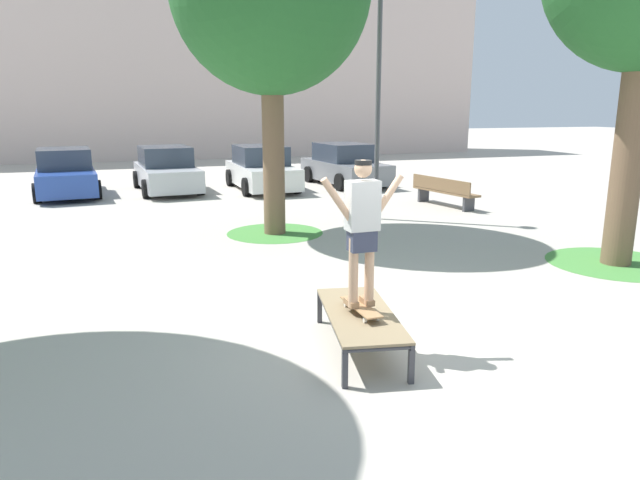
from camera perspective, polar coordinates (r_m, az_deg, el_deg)
The scene contains 13 objects.
ground_plane at distance 7.39m, azimuth 7.83°, elevation -9.36°, with size 120.00×120.00×0.00m, color #B2AA9E.
building_facade at distance 33.90m, azimuth -16.30°, elevation 16.61°, with size 37.58×4.00×10.29m, color beige.
skate_box at distance 6.79m, azimuth 4.01°, elevation -7.58°, with size 1.08×2.00×0.46m.
skateboard at distance 6.71m, azimuth 4.08°, elevation -6.70°, with size 0.23×0.81×0.09m.
skater at distance 6.45m, azimuth 4.22°, elevation 1.65°, with size 1.00×0.29×1.69m.
grass_patch_near_right at distance 11.84m, azimuth 27.34°, elevation -2.06°, with size 2.43×2.43×0.01m, color #47893D.
grass_patch_mid_back at distance 13.07m, azimuth -4.51°, elevation 0.72°, with size 2.19×2.19×0.01m, color #47893D.
car_blue at distance 20.31m, azimuth -24.01°, elevation 6.04°, with size 2.24×4.35×1.50m.
car_silver at distance 20.14m, azimuth -15.06°, elevation 6.67°, with size 2.20×4.33×1.50m.
car_white at distance 19.98m, azimuth -5.85°, elevation 7.00°, with size 2.03×4.26×1.50m.
car_grey at distance 21.09m, azimuth 2.44°, elevation 7.38°, with size 2.30×4.38×1.50m.
park_bench at distance 16.86m, azimuth 12.24°, elevation 4.80°, with size 0.90×2.44×0.83m.
light_post at distance 14.53m, azimuth 5.89°, elevation 17.09°, with size 0.36×0.36×5.83m.
Camera 1 is at (-3.06, -6.10, 2.82)m, focal length 32.12 mm.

